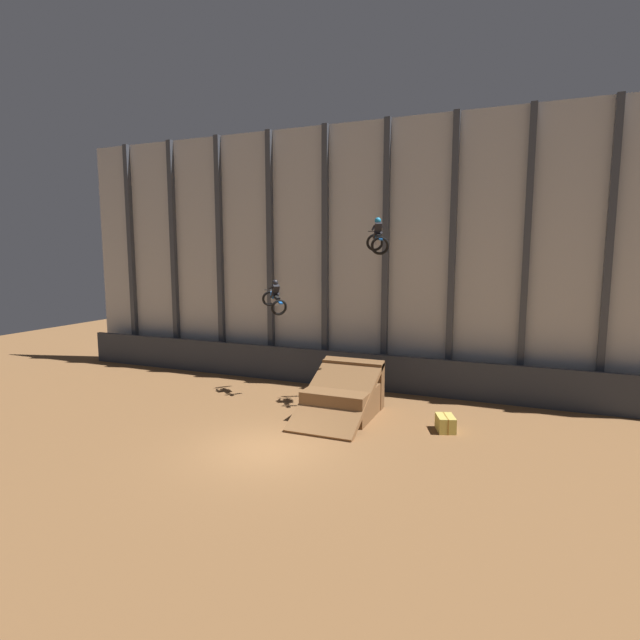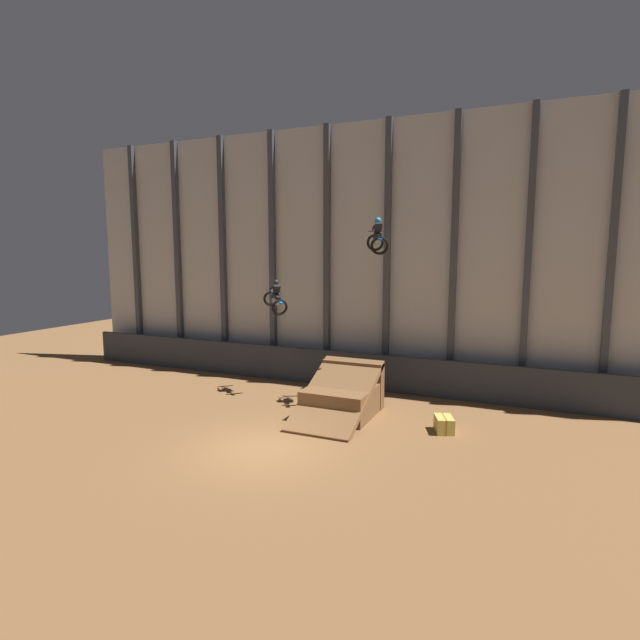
% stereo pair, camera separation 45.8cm
% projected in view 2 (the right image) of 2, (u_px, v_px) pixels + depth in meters
% --- Properties ---
extents(ground_plane, '(60.00, 60.00, 0.00)m').
position_uv_depth(ground_plane, '(262.00, 449.00, 16.37)').
color(ground_plane, brown).
extents(arena_back_wall, '(32.00, 0.40, 12.46)m').
position_uv_depth(arena_back_wall, '(357.00, 256.00, 23.96)').
color(arena_back_wall, silver).
rests_on(arena_back_wall, ground_plane).
extents(lower_barrier, '(31.36, 0.20, 1.72)m').
position_uv_depth(lower_barrier, '(349.00, 370.00, 23.76)').
color(lower_barrier, '#2D333D').
rests_on(lower_barrier, ground_plane).
extents(dirt_ramp, '(2.59, 4.30, 2.09)m').
position_uv_depth(dirt_ramp, '(343.00, 396.00, 19.94)').
color(dirt_ramp, brown).
rests_on(dirt_ramp, ground_plane).
extents(rider_bike_left_air, '(1.67, 1.66, 1.59)m').
position_uv_depth(rider_bike_left_air, '(276.00, 298.00, 22.50)').
color(rider_bike_left_air, black).
extents(rider_bike_right_air, '(1.32, 1.82, 1.53)m').
position_uv_depth(rider_bike_right_air, '(378.00, 238.00, 20.27)').
color(rider_bike_right_air, black).
extents(hay_bale_trackside, '(0.88, 1.05, 0.57)m').
position_uv_depth(hay_bale_trackside, '(444.00, 424.00, 17.91)').
color(hay_bale_trackside, '#CCB751').
rests_on(hay_bale_trackside, ground_plane).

